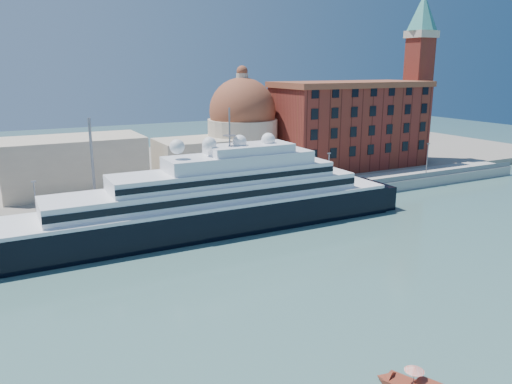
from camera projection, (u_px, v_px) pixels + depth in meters
ground at (283, 274)px, 72.23m from camera, size 400.00×400.00×0.00m
quay at (198, 208)px, 101.12m from camera, size 180.00×10.00×2.50m
land at (143, 172)px, 136.38m from camera, size 260.00×72.00×2.00m
quay_fence at (206, 205)px, 96.80m from camera, size 180.00×0.10×1.20m
superyacht at (188, 210)px, 88.18m from camera, size 86.61×12.01×25.88m
service_barge at (35, 259)px, 75.86m from camera, size 11.62×5.33×2.52m
warehouse at (350, 124)px, 136.92m from camera, size 43.00×19.00×23.25m
campanile at (419, 68)px, 144.06m from camera, size 8.40×8.40×47.00m
church at (186, 143)px, 121.99m from camera, size 66.00×18.00×25.50m
lamp_posts at (135, 174)px, 91.82m from camera, size 120.80×2.40×18.00m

